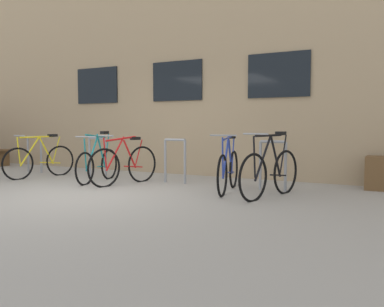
{
  "coord_description": "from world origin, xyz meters",
  "views": [
    {
      "loc": [
        4.76,
        -5.05,
        1.16
      ],
      "look_at": [
        1.23,
        1.6,
        0.63
      ],
      "focal_mm": 37.88,
      "sensor_mm": 36.0,
      "label": 1
    }
  ],
  "objects_px": {
    "bicycle_red": "(124,164)",
    "bicycle_yellow": "(40,160)",
    "bicycle_black": "(270,172)",
    "bicycle_teal": "(98,164)",
    "bicycle_blue": "(228,169)"
  },
  "relations": [
    {
      "from": "bicycle_blue",
      "to": "bicycle_teal",
      "type": "relative_size",
      "value": 1.05
    },
    {
      "from": "bicycle_blue",
      "to": "bicycle_red",
      "type": "xyz_separation_m",
      "value": [
        -2.14,
        -0.16,
        0.01
      ]
    },
    {
      "from": "bicycle_red",
      "to": "bicycle_blue",
      "type": "bearing_deg",
      "value": 4.33
    },
    {
      "from": "bicycle_black",
      "to": "bicycle_blue",
      "type": "bearing_deg",
      "value": 165.9
    },
    {
      "from": "bicycle_blue",
      "to": "bicycle_teal",
      "type": "height_order",
      "value": "bicycle_teal"
    },
    {
      "from": "bicycle_blue",
      "to": "bicycle_yellow",
      "type": "distance_m",
      "value": 4.43
    },
    {
      "from": "bicycle_yellow",
      "to": "bicycle_teal",
      "type": "bearing_deg",
      "value": 2.5
    },
    {
      "from": "bicycle_black",
      "to": "bicycle_yellow",
      "type": "bearing_deg",
      "value": 179.88
    },
    {
      "from": "bicycle_black",
      "to": "bicycle_yellow",
      "type": "distance_m",
      "value": 5.24
    },
    {
      "from": "bicycle_yellow",
      "to": "bicycle_red",
      "type": "bearing_deg",
      "value": 0.8
    },
    {
      "from": "bicycle_red",
      "to": "bicycle_teal",
      "type": "xyz_separation_m",
      "value": [
        -0.7,
        0.04,
        -0.02
      ]
    },
    {
      "from": "bicycle_red",
      "to": "bicycle_yellow",
      "type": "xyz_separation_m",
      "value": [
        -2.29,
        -0.03,
        -0.01
      ]
    },
    {
      "from": "bicycle_yellow",
      "to": "bicycle_teal",
      "type": "height_order",
      "value": "bicycle_teal"
    },
    {
      "from": "bicycle_red",
      "to": "bicycle_yellow",
      "type": "distance_m",
      "value": 2.29
    },
    {
      "from": "bicycle_teal",
      "to": "bicycle_red",
      "type": "bearing_deg",
      "value": -3.06
    }
  ]
}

